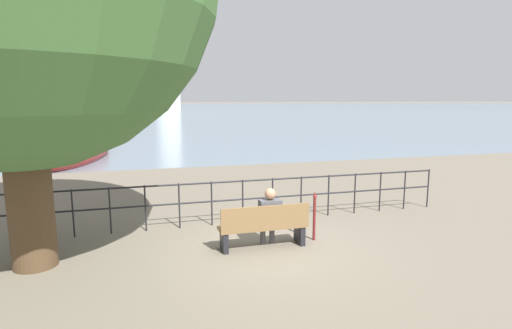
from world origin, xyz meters
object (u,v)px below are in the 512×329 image
Objects in this scene: seated_person_left at (270,214)px; sailboat_0 at (76,152)px; park_bench at (264,227)px; harbor_lighthouse at (166,68)px; closed_umbrella at (314,213)px.

seated_person_left is 0.10× the size of sailboat_0.
park_bench is 0.08× the size of harbor_lighthouse.
seated_person_left is 0.06× the size of harbor_lighthouse.
harbor_lighthouse is (8.85, 72.70, 9.60)m from sailboat_0.
park_bench is 1.69× the size of closed_umbrella.
seated_person_left is at bearing -175.55° from closed_umbrella.
closed_umbrella is at bearing -91.48° from harbor_lighthouse.
park_bench is at bearing -172.30° from closed_umbrella.
closed_umbrella is (1.01, 0.08, -0.08)m from seated_person_left.
harbor_lighthouse reaches higher than park_bench.
harbor_lighthouse reaches higher than closed_umbrella.
park_bench is at bearing -60.49° from sailboat_0.
seated_person_left is at bearing -92.15° from harbor_lighthouse.
sailboat_0 is 0.56× the size of harbor_lighthouse.
closed_umbrella reaches higher than park_bench.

